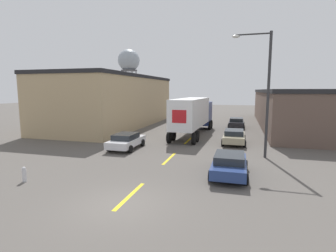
{
  "coord_description": "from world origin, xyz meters",
  "views": [
    {
      "loc": [
        4.89,
        -9.81,
        4.92
      ],
      "look_at": [
        -0.69,
        10.14,
        2.08
      ],
      "focal_mm": 28.0,
      "sensor_mm": 36.0,
      "label": 1
    }
  ],
  "objects_px": {
    "street_lamp": "(264,87)",
    "parked_car_right_mid": "(234,136)",
    "semi_truck": "(194,113)",
    "water_tower": "(129,61)",
    "parked_car_left_far": "(126,141)",
    "fire_hydrant": "(24,174)",
    "parked_car_right_near": "(229,164)",
    "parked_car_right_far": "(236,122)"
  },
  "relations": [
    {
      "from": "parked_car_left_far",
      "to": "street_lamp",
      "type": "xyz_separation_m",
      "value": [
        10.77,
        0.08,
        4.48
      ]
    },
    {
      "from": "parked_car_right_mid",
      "to": "water_tower",
      "type": "bearing_deg",
      "value": 124.01
    },
    {
      "from": "parked_car_right_near",
      "to": "water_tower",
      "type": "bearing_deg",
      "value": 119.13
    },
    {
      "from": "parked_car_right_far",
      "to": "semi_truck",
      "type": "bearing_deg",
      "value": -122.85
    },
    {
      "from": "parked_car_right_near",
      "to": "street_lamp",
      "type": "bearing_deg",
      "value": 67.38
    },
    {
      "from": "parked_car_right_mid",
      "to": "semi_truck",
      "type": "bearing_deg",
      "value": 138.86
    },
    {
      "from": "fire_hydrant",
      "to": "street_lamp",
      "type": "bearing_deg",
      "value": 35.37
    },
    {
      "from": "parked_car_right_near",
      "to": "water_tower",
      "type": "distance_m",
      "value": 63.61
    },
    {
      "from": "parked_car_right_near",
      "to": "fire_hydrant",
      "type": "height_order",
      "value": "parked_car_right_near"
    },
    {
      "from": "parked_car_right_near",
      "to": "water_tower",
      "type": "xyz_separation_m",
      "value": [
        -30.38,
        54.5,
        12.34
      ]
    },
    {
      "from": "semi_truck",
      "to": "parked_car_right_near",
      "type": "relative_size",
      "value": 2.91
    },
    {
      "from": "water_tower",
      "to": "fire_hydrant",
      "type": "bearing_deg",
      "value": -71.35
    },
    {
      "from": "parked_car_right_mid",
      "to": "street_lamp",
      "type": "xyz_separation_m",
      "value": [
        2.06,
        -4.53,
        4.48
      ]
    },
    {
      "from": "semi_truck",
      "to": "water_tower",
      "type": "relative_size",
      "value": 0.77
    },
    {
      "from": "water_tower",
      "to": "fire_hydrant",
      "type": "height_order",
      "value": "water_tower"
    },
    {
      "from": "parked_car_right_far",
      "to": "fire_hydrant",
      "type": "xyz_separation_m",
      "value": [
        -10.62,
        -24.4,
        -0.29
      ]
    },
    {
      "from": "semi_truck",
      "to": "parked_car_right_far",
      "type": "height_order",
      "value": "semi_truck"
    },
    {
      "from": "parked_car_right_near",
      "to": "parked_car_right_far",
      "type": "height_order",
      "value": "same"
    },
    {
      "from": "parked_car_left_far",
      "to": "parked_car_right_near",
      "type": "distance_m",
      "value": 9.98
    },
    {
      "from": "parked_car_left_far",
      "to": "parked_car_right_near",
      "type": "bearing_deg",
      "value": -29.23
    },
    {
      "from": "semi_truck",
      "to": "parked_car_right_far",
      "type": "distance_m",
      "value": 8.44
    },
    {
      "from": "parked_car_left_far",
      "to": "parked_car_right_near",
      "type": "xyz_separation_m",
      "value": [
        8.71,
        -4.87,
        0.0
      ]
    },
    {
      "from": "semi_truck",
      "to": "water_tower",
      "type": "height_order",
      "value": "water_tower"
    },
    {
      "from": "parked_car_right_far",
      "to": "water_tower",
      "type": "distance_m",
      "value": 47.35
    },
    {
      "from": "parked_car_left_far",
      "to": "fire_hydrant",
      "type": "distance_m",
      "value": 9.13
    },
    {
      "from": "parked_car_right_near",
      "to": "parked_car_right_mid",
      "type": "bearing_deg",
      "value": 90.0
    },
    {
      "from": "parked_car_right_mid",
      "to": "water_tower",
      "type": "relative_size",
      "value": 0.27
    },
    {
      "from": "fire_hydrant",
      "to": "parked_car_right_mid",
      "type": "bearing_deg",
      "value": 51.88
    },
    {
      "from": "parked_car_right_near",
      "to": "semi_truck",
      "type": "bearing_deg",
      "value": 108.5
    },
    {
      "from": "parked_car_right_near",
      "to": "parked_car_right_far",
      "type": "bearing_deg",
      "value": 90.0
    },
    {
      "from": "fire_hydrant",
      "to": "semi_truck",
      "type": "bearing_deg",
      "value": 70.64
    },
    {
      "from": "parked_car_left_far",
      "to": "water_tower",
      "type": "relative_size",
      "value": 0.27
    },
    {
      "from": "parked_car_right_near",
      "to": "street_lamp",
      "type": "relative_size",
      "value": 0.48
    },
    {
      "from": "street_lamp",
      "to": "parked_car_right_mid",
      "type": "bearing_deg",
      "value": 114.48
    },
    {
      "from": "parked_car_left_far",
      "to": "parked_car_right_near",
      "type": "height_order",
      "value": "same"
    },
    {
      "from": "water_tower",
      "to": "street_lamp",
      "type": "height_order",
      "value": "water_tower"
    },
    {
      "from": "parked_car_right_far",
      "to": "water_tower",
      "type": "xyz_separation_m",
      "value": [
        -30.38,
        34.16,
        12.34
      ]
    },
    {
      "from": "parked_car_right_mid",
      "to": "fire_hydrant",
      "type": "distance_m",
      "value": 17.21
    },
    {
      "from": "parked_car_left_far",
      "to": "street_lamp",
      "type": "height_order",
      "value": "street_lamp"
    },
    {
      "from": "parked_car_right_near",
      "to": "parked_car_left_far",
      "type": "bearing_deg",
      "value": 150.77
    },
    {
      "from": "street_lamp",
      "to": "fire_hydrant",
      "type": "height_order",
      "value": "street_lamp"
    },
    {
      "from": "semi_truck",
      "to": "parked_car_right_mid",
      "type": "xyz_separation_m",
      "value": [
        4.49,
        -3.92,
        -1.71
      ]
    }
  ]
}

